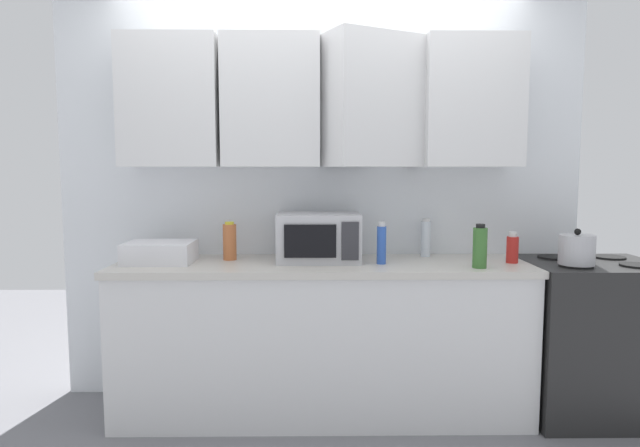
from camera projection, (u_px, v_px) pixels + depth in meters
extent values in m
cube|color=white|center=(321.00, 191.00, 3.41)|extent=(3.24, 0.06, 2.60)
cube|color=silver|center=(172.00, 103.00, 3.17)|extent=(0.56, 0.33, 0.75)
cube|color=silver|center=(272.00, 103.00, 3.17)|extent=(0.56, 0.33, 0.75)
cube|color=silver|center=(372.00, 102.00, 3.14)|extent=(0.65, 0.54, 0.75)
cube|color=silver|center=(470.00, 103.00, 3.19)|extent=(0.56, 0.33, 0.75)
cube|color=silver|center=(322.00, 341.00, 3.17)|extent=(2.34, 0.60, 0.86)
cube|color=beige|center=(322.00, 266.00, 3.13)|extent=(2.37, 0.63, 0.04)
cube|color=black|center=(590.00, 338.00, 3.17)|extent=(0.76, 0.64, 0.90)
cylinder|color=black|center=(576.00, 266.00, 2.98)|extent=(0.18, 0.18, 0.01)
cylinder|color=black|center=(637.00, 265.00, 2.99)|extent=(0.18, 0.18, 0.01)
cylinder|color=black|center=(554.00, 257.00, 3.26)|extent=(0.18, 0.18, 0.01)
cylinder|color=black|center=(609.00, 257.00, 3.26)|extent=(0.18, 0.18, 0.01)
cylinder|color=#B2B2B7|center=(577.00, 250.00, 2.97)|extent=(0.19, 0.19, 0.16)
sphere|color=black|center=(578.00, 232.00, 2.96)|extent=(0.04, 0.04, 0.04)
cube|color=#B7B7BC|center=(319.00, 237.00, 3.17)|extent=(0.48, 0.36, 0.28)
cube|color=black|center=(310.00, 241.00, 2.98)|extent=(0.29, 0.01, 0.18)
cube|color=#2D2D33|center=(350.00, 241.00, 2.98)|extent=(0.10, 0.01, 0.21)
cube|color=silver|center=(160.00, 252.00, 3.11)|extent=(0.38, 0.30, 0.12)
cylinder|color=red|center=(512.00, 250.00, 3.10)|extent=(0.07, 0.07, 0.15)
cylinder|color=silver|center=(513.00, 234.00, 3.09)|extent=(0.05, 0.05, 0.03)
cylinder|color=#BC6638|center=(230.00, 242.00, 3.20)|extent=(0.08, 0.08, 0.21)
cylinder|color=yellow|center=(229.00, 223.00, 3.19)|extent=(0.05, 0.05, 0.02)
cylinder|color=#2D56B7|center=(381.00, 245.00, 3.06)|extent=(0.05, 0.05, 0.21)
cylinder|color=silver|center=(382.00, 224.00, 3.05)|extent=(0.04, 0.04, 0.03)
cylinder|color=#386B2D|center=(480.00, 248.00, 2.94)|extent=(0.08, 0.08, 0.22)
cylinder|color=black|center=(481.00, 226.00, 2.92)|extent=(0.05, 0.05, 0.02)
cylinder|color=silver|center=(426.00, 239.00, 3.32)|extent=(0.06, 0.06, 0.22)
cylinder|color=silver|center=(426.00, 220.00, 3.31)|extent=(0.04, 0.04, 0.02)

